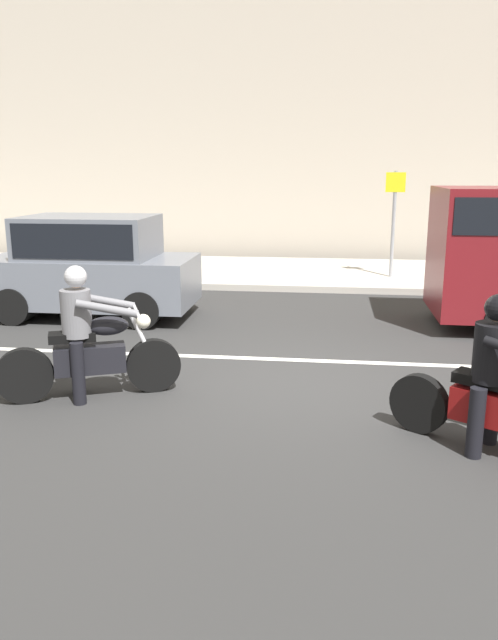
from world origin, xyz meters
TOP-DOWN VIEW (x-y plane):
  - ground_plane at (0.00, 0.00)m, footprint 80.00×80.00m
  - sidewalk_slab at (0.00, 8.00)m, footprint 40.00×4.40m
  - building_facade at (0.00, 11.40)m, footprint 40.00×1.40m
  - lane_marking_stripe at (0.01, 0.90)m, footprint 18.00×0.14m
  - motorcycle_with_rider_gray at (-2.39, -0.84)m, footprint 1.99×1.00m
  - parked_hatchback_slate_gray at (-3.86, 3.11)m, footprint 3.65×1.76m
  - street_sign_post at (1.79, 7.31)m, footprint 0.44×0.08m

SIDE VIEW (x-z plane):
  - ground_plane at x=0.00m, z-range 0.00..0.00m
  - lane_marking_stripe at x=0.01m, z-range 0.00..0.01m
  - sidewalk_slab at x=0.00m, z-range 0.00..0.14m
  - motorcycle_with_rider_gray at x=-2.39m, z-range -0.14..1.42m
  - parked_hatchback_slate_gray at x=-3.86m, z-range 0.03..1.83m
  - street_sign_post at x=1.79m, z-range 0.40..2.81m
  - building_facade at x=0.00m, z-range 0.00..11.12m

